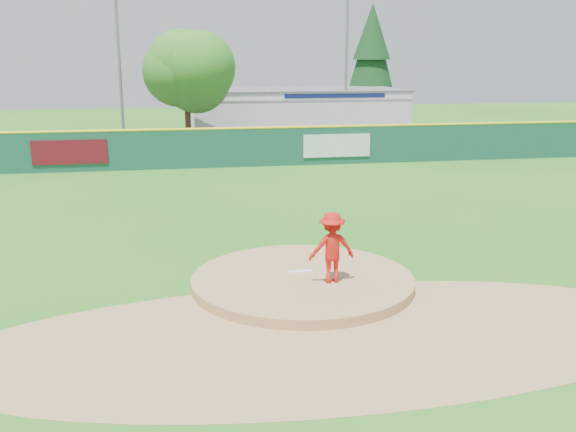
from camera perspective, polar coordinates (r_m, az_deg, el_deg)
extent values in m
plane|color=#286B19|center=(16.02, 1.29, -6.22)|extent=(120.00, 120.00, 0.00)
cylinder|color=#9E774C|center=(16.02, 1.29, -6.22)|extent=(5.50, 5.50, 0.50)
cube|color=white|center=(16.21, 1.08, -4.96)|extent=(0.60, 0.15, 0.04)
cylinder|color=#9E774C|center=(13.32, 3.93, -10.56)|extent=(15.40, 15.40, 0.01)
cube|color=#38383A|center=(42.20, -6.14, 6.34)|extent=(44.00, 16.00, 0.02)
imported|color=red|center=(15.34, 3.91, -2.81)|extent=(1.13, 0.68, 1.72)
imported|color=white|center=(36.44, -3.64, 6.35)|extent=(5.43, 3.08, 1.43)
cube|color=silver|center=(47.76, 0.63, 9.21)|extent=(15.00, 8.00, 3.20)
cube|color=white|center=(43.73, 1.65, 10.61)|extent=(15.00, 0.06, 0.55)
cube|color=#0F194C|center=(44.15, 4.24, 10.61)|extent=(7.00, 0.03, 0.28)
cube|color=#59595B|center=(47.65, 0.63, 11.19)|extent=(15.20, 8.20, 0.12)
cube|color=#5D0D17|center=(33.33, -18.84, 5.39)|extent=(3.60, 0.04, 1.20)
cube|color=silver|center=(34.06, 4.37, 6.26)|extent=(3.60, 0.04, 1.20)
cube|color=#154438|center=(33.18, -4.99, 6.04)|extent=(40.00, 0.10, 2.00)
cylinder|color=yellow|center=(33.06, -5.03, 7.76)|extent=(40.00, 0.14, 0.14)
cylinder|color=#382314|center=(39.97, -8.86, 7.70)|extent=(0.36, 0.36, 2.60)
sphere|color=#387F23|center=(39.76, -9.03, 12.37)|extent=(5.60, 5.60, 5.60)
cylinder|color=#382314|center=(53.42, 7.27, 8.74)|extent=(0.40, 0.40, 1.60)
cone|color=#113A16|center=(53.21, 7.43, 13.84)|extent=(4.40, 4.40, 7.90)
cylinder|color=gray|center=(41.84, -14.80, 13.45)|extent=(0.20, 0.20, 11.00)
cylinder|color=gray|center=(45.37, 5.20, 13.21)|extent=(0.20, 0.20, 10.00)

